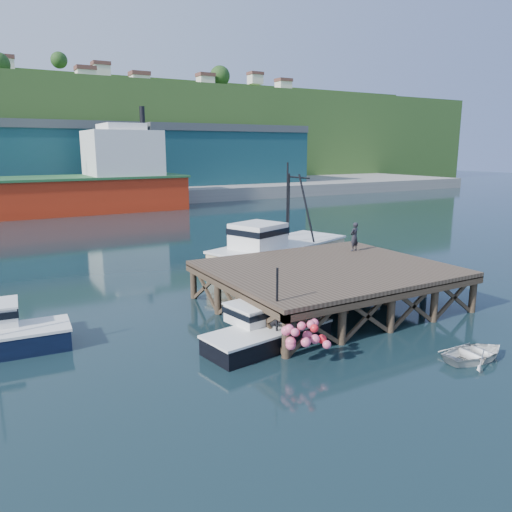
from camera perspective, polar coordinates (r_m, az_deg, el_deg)
ground at (r=24.37m, az=-2.30°, el=-7.56°), size 300.00×300.00×0.00m
wharf at (r=26.55m, az=8.42°, el=-1.64°), size 12.00×10.00×2.62m
far_quay at (r=91.24m, az=-23.38°, el=6.70°), size 160.00×40.00×2.00m
warehouse_mid at (r=86.00m, az=-23.27°, el=10.11°), size 28.00×16.00×9.00m
warehouse_right at (r=94.51m, az=-4.62°, el=11.15°), size 30.00×16.00×9.00m
hillside at (r=120.83m, az=-25.58°, el=12.39°), size 220.00×50.00×22.00m
boat_black at (r=21.53m, az=0.97°, el=-8.44°), size 5.96×4.96×3.53m
trawler at (r=34.21m, az=2.49°, el=0.86°), size 11.60×7.36×7.31m
dinghy at (r=21.96m, az=23.78°, el=-10.09°), size 3.02×2.25×0.60m
dockworker at (r=30.78m, az=11.17°, el=2.18°), size 0.72×0.57×1.75m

